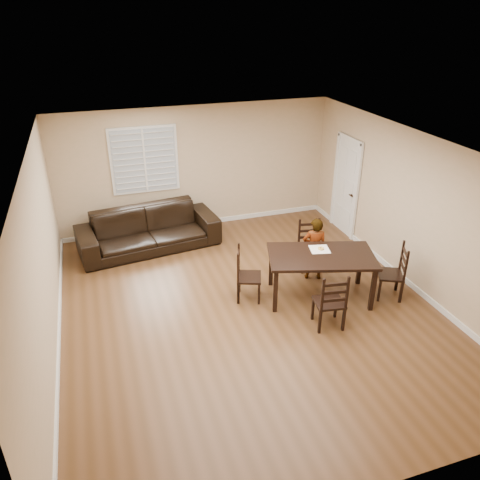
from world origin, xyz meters
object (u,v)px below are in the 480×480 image
Objects in this scene: dining_table at (321,260)px; donut at (321,248)px; chair_far at (332,305)px; sofa at (149,230)px; child at (314,249)px; chair_right at (397,274)px; chair_left at (242,276)px; chair_near at (309,245)px.

dining_table is 0.23m from donut.
dining_table is 2.00× the size of chair_far.
chair_far reaches higher than donut.
sofa is at bearing 135.10° from donut.
dining_table is 0.70× the size of sofa.
dining_table is 1.63× the size of child.
chair_right is 0.35× the size of sofa.
sofa is at bearing -49.50° from chair_far.
child is (1.44, 0.22, 0.17)m from chair_left.
chair_right is 1.37m from donut.
child is 0.43× the size of sofa.
chair_right reaches higher than sofa.
chair_right is 9.48× the size of donut.
dining_table is 3.73m from sofa.
child is (0.18, 0.61, -0.13)m from dining_table.
chair_near is 9.22× the size of donut.
donut is (-1.18, 0.58, 0.40)m from chair_right.
chair_right is at bearing -86.89° from chair_left.
dining_table is at bearing -96.89° from chair_far.
chair_far reaches higher than chair_left.
chair_far reaches higher than sofa.
chair_left is 1.41m from donut.
chair_left is 0.80× the size of child.
child is at bearing 90.00° from dining_table.
chair_far is 1.02× the size of chair_left.
dining_table is at bearing -55.19° from sofa.
donut reaches higher than dining_table.
chair_near is 2.01m from chair_far.
chair_left is at bearing 179.68° from dining_table.
child is at bearing -97.31° from chair_far.
chair_far reaches higher than chair_near.
sofa is (-2.68, 2.14, -0.19)m from child.
dining_table is 0.96m from chair_far.
dining_table is 18.88× the size of donut.
donut is 3.66m from sofa.
chair_right is 4.90m from sofa.
chair_left reaches higher than dining_table.
chair_near is at bearing -46.43° from chair_left.
chair_near is 0.49m from child.
chair_far is at bearing -65.63° from sofa.
chair_far is (-0.55, -1.94, 0.01)m from chair_near.
chair_right is 1.48m from child.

